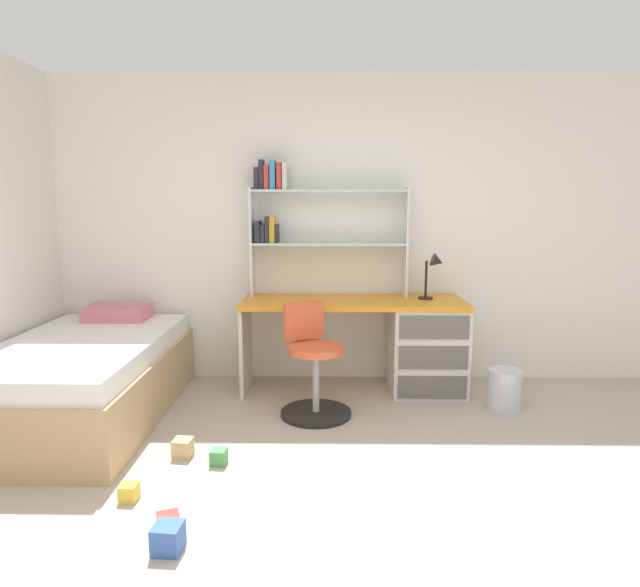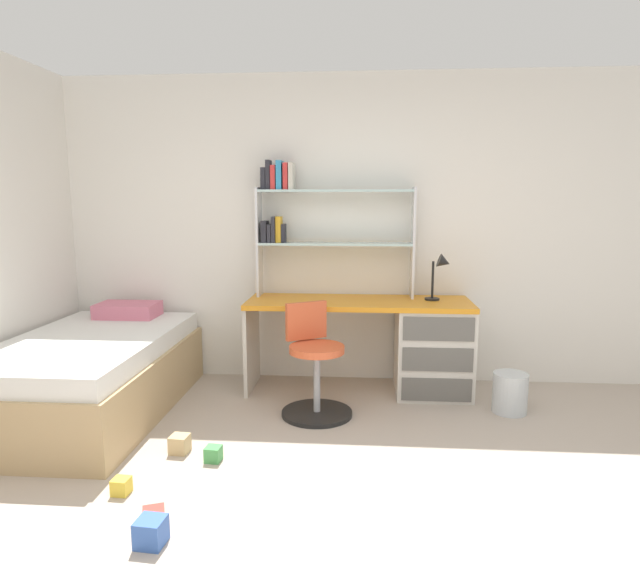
{
  "view_description": "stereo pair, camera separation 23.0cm",
  "coord_description": "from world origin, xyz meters",
  "px_view_note": "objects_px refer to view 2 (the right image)",
  "views": [
    {
      "loc": [
        -0.24,
        -2.22,
        1.55
      ],
      "look_at": [
        -0.3,
        1.5,
        0.92
      ],
      "focal_mm": 30.74,
      "sensor_mm": 36.0,
      "label": 1
    },
    {
      "loc": [
        -0.01,
        -2.21,
        1.55
      ],
      "look_at": [
        -0.3,
        1.5,
        0.92
      ],
      "focal_mm": 30.74,
      "sensor_mm": 36.0,
      "label": 2
    }
  ],
  "objects_px": {
    "desk": "(415,343)",
    "bed_platform": "(91,375)",
    "toy_block_red_1": "(154,519)",
    "toy_block_natural_2": "(180,444)",
    "bookshelf_hutch": "(312,216)",
    "toy_block_yellow_0": "(121,486)",
    "desk_lamp": "(441,270)",
    "swivel_chair": "(315,371)",
    "toy_block_green_4": "(213,454)",
    "waste_bin": "(510,393)",
    "toy_block_blue_3": "(151,532)"
  },
  "relations": [
    {
      "from": "toy_block_yellow_0",
      "to": "toy_block_natural_2",
      "type": "distance_m",
      "value": 0.53
    },
    {
      "from": "desk_lamp",
      "to": "toy_block_natural_2",
      "type": "distance_m",
      "value": 2.37
    },
    {
      "from": "toy_block_natural_2",
      "to": "toy_block_blue_3",
      "type": "xyz_separation_m",
      "value": [
        0.18,
        -0.92,
        0.01
      ]
    },
    {
      "from": "toy_block_yellow_0",
      "to": "toy_block_natural_2",
      "type": "xyz_separation_m",
      "value": [
        0.15,
        0.51,
        0.01
      ]
    },
    {
      "from": "bookshelf_hutch",
      "to": "toy_block_green_4",
      "type": "relative_size",
      "value": 14.25
    },
    {
      "from": "toy_block_natural_2",
      "to": "toy_block_blue_3",
      "type": "distance_m",
      "value": 0.94
    },
    {
      "from": "desk_lamp",
      "to": "swivel_chair",
      "type": "bearing_deg",
      "value": -149.48
    },
    {
      "from": "toy_block_natural_2",
      "to": "toy_block_green_4",
      "type": "relative_size",
      "value": 1.21
    },
    {
      "from": "toy_block_natural_2",
      "to": "bookshelf_hutch",
      "type": "bearing_deg",
      "value": 63.74
    },
    {
      "from": "toy_block_green_4",
      "to": "bookshelf_hutch",
      "type": "bearing_deg",
      "value": 73.1
    },
    {
      "from": "waste_bin",
      "to": "toy_block_yellow_0",
      "type": "height_order",
      "value": "waste_bin"
    },
    {
      "from": "desk_lamp",
      "to": "bed_platform",
      "type": "height_order",
      "value": "desk_lamp"
    },
    {
      "from": "waste_bin",
      "to": "desk_lamp",
      "type": "bearing_deg",
      "value": 137.98
    },
    {
      "from": "toy_block_red_1",
      "to": "toy_block_green_4",
      "type": "bearing_deg",
      "value": 82.18
    },
    {
      "from": "waste_bin",
      "to": "toy_block_red_1",
      "type": "height_order",
      "value": "waste_bin"
    },
    {
      "from": "desk_lamp",
      "to": "waste_bin",
      "type": "bearing_deg",
      "value": -42.02
    },
    {
      "from": "desk_lamp",
      "to": "toy_block_green_4",
      "type": "bearing_deg",
      "value": -137.96
    },
    {
      "from": "swivel_chair",
      "to": "toy_block_yellow_0",
      "type": "height_order",
      "value": "swivel_chair"
    },
    {
      "from": "desk",
      "to": "bed_platform",
      "type": "height_order",
      "value": "desk"
    },
    {
      "from": "desk",
      "to": "waste_bin",
      "type": "height_order",
      "value": "desk"
    },
    {
      "from": "swivel_chair",
      "to": "toy_block_blue_3",
      "type": "height_order",
      "value": "swivel_chair"
    },
    {
      "from": "bookshelf_hutch",
      "to": "swivel_chair",
      "type": "bearing_deg",
      "value": -83.31
    },
    {
      "from": "desk",
      "to": "toy_block_blue_3",
      "type": "bearing_deg",
      "value": -122.64
    },
    {
      "from": "desk",
      "to": "swivel_chair",
      "type": "bearing_deg",
      "value": -144.94
    },
    {
      "from": "desk",
      "to": "swivel_chair",
      "type": "distance_m",
      "value": 0.95
    },
    {
      "from": "desk_lamp",
      "to": "toy_block_yellow_0",
      "type": "bearing_deg",
      "value": -137.08
    },
    {
      "from": "toy_block_natural_2",
      "to": "toy_block_blue_3",
      "type": "relative_size",
      "value": 0.88
    },
    {
      "from": "desk_lamp",
      "to": "bed_platform",
      "type": "distance_m",
      "value": 2.8
    },
    {
      "from": "waste_bin",
      "to": "toy_block_natural_2",
      "type": "height_order",
      "value": "waste_bin"
    },
    {
      "from": "desk",
      "to": "toy_block_natural_2",
      "type": "relative_size",
      "value": 16.32
    },
    {
      "from": "waste_bin",
      "to": "toy_block_green_4",
      "type": "bearing_deg",
      "value": -154.77
    },
    {
      "from": "toy_block_yellow_0",
      "to": "bookshelf_hutch",
      "type": "bearing_deg",
      "value": 66.13
    },
    {
      "from": "desk_lamp",
      "to": "toy_block_natural_2",
      "type": "bearing_deg",
      "value": -144.17
    },
    {
      "from": "bed_platform",
      "to": "toy_block_green_4",
      "type": "xyz_separation_m",
      "value": [
        1.1,
        -0.7,
        -0.24
      ]
    },
    {
      "from": "bed_platform",
      "to": "toy_block_yellow_0",
      "type": "relative_size",
      "value": 21.88
    },
    {
      "from": "toy_block_blue_3",
      "to": "toy_block_green_4",
      "type": "xyz_separation_m",
      "value": [
        0.06,
        0.82,
        -0.02
      ]
    },
    {
      "from": "toy_block_red_1",
      "to": "toy_block_blue_3",
      "type": "bearing_deg",
      "value": -74.76
    },
    {
      "from": "toy_block_red_1",
      "to": "toy_block_natural_2",
      "type": "height_order",
      "value": "toy_block_natural_2"
    },
    {
      "from": "toy_block_natural_2",
      "to": "toy_block_green_4",
      "type": "xyz_separation_m",
      "value": [
        0.24,
        -0.1,
        -0.01
      ]
    },
    {
      "from": "toy_block_yellow_0",
      "to": "toy_block_green_4",
      "type": "bearing_deg",
      "value": 46.09
    },
    {
      "from": "desk_lamp",
      "to": "bed_platform",
      "type": "xyz_separation_m",
      "value": [
        -2.62,
        -0.67,
        -0.72
      ]
    },
    {
      "from": "desk_lamp",
      "to": "toy_block_natural_2",
      "type": "xyz_separation_m",
      "value": [
        -1.76,
        -1.27,
        -0.96
      ]
    },
    {
      "from": "toy_block_red_1",
      "to": "toy_block_natural_2",
      "type": "xyz_separation_m",
      "value": [
        -0.14,
        0.8,
        0.0
      ]
    },
    {
      "from": "desk",
      "to": "bed_platform",
      "type": "bearing_deg",
      "value": -165.21
    },
    {
      "from": "toy_block_natural_2",
      "to": "waste_bin",
      "type": "bearing_deg",
      "value": 20.62
    },
    {
      "from": "bed_platform",
      "to": "toy_block_yellow_0",
      "type": "bearing_deg",
      "value": -57.22
    },
    {
      "from": "desk_lamp",
      "to": "swivel_chair",
      "type": "relative_size",
      "value": 0.47
    },
    {
      "from": "desk_lamp",
      "to": "toy_block_red_1",
      "type": "height_order",
      "value": "desk_lamp"
    },
    {
      "from": "desk_lamp",
      "to": "swivel_chair",
      "type": "distance_m",
      "value": 1.31
    },
    {
      "from": "waste_bin",
      "to": "toy_block_blue_3",
      "type": "xyz_separation_m",
      "value": [
        -2.05,
        -1.76,
        -0.09
      ]
    }
  ]
}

